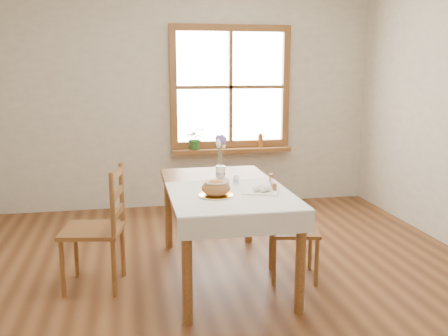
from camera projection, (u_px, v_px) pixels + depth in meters
The scene contains 18 objects.
ground at pixel (231, 290), 3.83m from camera, with size 5.00×5.00×0.00m, color brown.
room_walls at pixel (232, 64), 3.50m from camera, with size 4.60×5.10×2.65m.
window at pixel (230, 87), 6.02m from camera, with size 1.46×0.08×1.46m.
window_sill at pixel (231, 150), 6.10m from camera, with size 1.46×0.20×0.05m.
dining_table at pixel (224, 197), 3.99m from camera, with size 0.90×1.60×0.75m.
table_linen at pixel (232, 195), 3.68m from camera, with size 0.91×0.99×0.01m, color white.
chair_left at pixel (92, 228), 3.82m from camera, with size 0.44×0.46×0.95m, color #9F6231, non-canonical shape.
chair_right at pixel (294, 229), 3.99m from camera, with size 0.39×0.40×0.83m, color #9F6231, non-canonical shape.
bread_plate at pixel (216, 196), 3.62m from camera, with size 0.25×0.25×0.01m, color white.
bread_loaf at pixel (216, 187), 3.61m from camera, with size 0.21×0.21×0.12m, color #AF753E.
egg_napkin at pixel (261, 191), 3.75m from camera, with size 0.27×0.23×0.01m, color white.
eggs at pixel (261, 188), 3.74m from camera, with size 0.21×0.18×0.05m, color white, non-canonical shape.
salt_shaker at pixel (227, 182), 3.91m from camera, with size 0.04×0.04×0.08m, color white.
pepper_shaker at pixel (236, 180), 3.97m from camera, with size 0.05×0.05×0.09m, color white.
flower_vase at pixel (221, 172), 4.29m from camera, with size 0.08×0.08×0.09m, color white.
lavender_bouquet at pixel (221, 151), 4.25m from camera, with size 0.15×0.15×0.28m, color #695597, non-canonical shape.
potted_plant at pixel (195, 141), 5.99m from camera, with size 0.24×0.26×0.21m, color #2F6C2B.
amber_bottle at pixel (260, 140), 6.15m from camera, with size 0.06×0.06×0.18m, color #A9621F.
Camera 1 is at (-0.74, -3.50, 1.68)m, focal length 40.00 mm.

